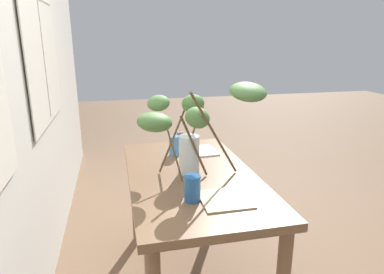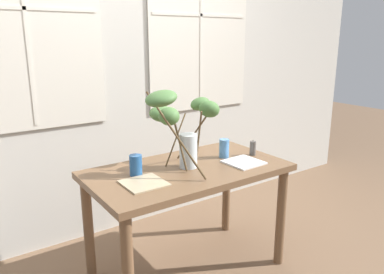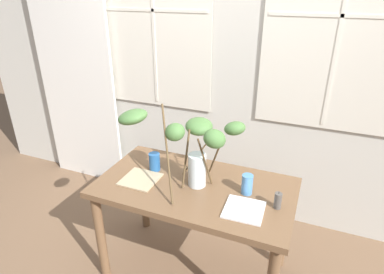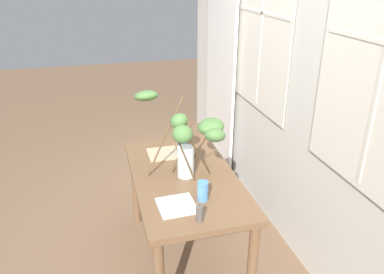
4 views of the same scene
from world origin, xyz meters
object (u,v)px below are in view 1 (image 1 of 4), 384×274
drinking_glass_blue_left (192,188)px  pillar_candle (180,139)px  vase_with_branches (187,123)px  drinking_glass_blue_right (174,146)px  dining_table (191,191)px  plate_square_right (199,151)px  plate_square_left (225,199)px

drinking_glass_blue_left → pillar_candle: (0.88, -0.11, -0.01)m
vase_with_branches → drinking_glass_blue_right: (0.37, 0.01, -0.25)m
dining_table → vase_with_branches: bearing=136.9°
drinking_glass_blue_left → plate_square_right: drinking_glass_blue_left is taller
vase_with_branches → drinking_glass_blue_right: bearing=1.2°
drinking_glass_blue_left → drinking_glass_blue_right: bearing=-2.8°
dining_table → pillar_candle: bearing=-4.1°
plate_square_right → drinking_glass_blue_right: bearing=99.1°
pillar_candle → plate_square_right: bearing=-150.8°
vase_with_branches → pillar_candle: size_ratio=6.48×
pillar_candle → plate_square_left: bearing=-177.2°
vase_with_branches → drinking_glass_blue_left: 0.39m
vase_with_branches → pillar_candle: (0.57, -0.07, -0.26)m
plate_square_right → vase_with_branches: bearing=157.2°
drinking_glass_blue_right → plate_square_right: size_ratio=0.58×
drinking_glass_blue_right → dining_table: bearing=-173.3°
drinking_glass_blue_right → plate_square_left: size_ratio=0.56×
dining_table → drinking_glass_blue_left: bearing=167.8°
vase_with_branches → plate_square_right: 0.53m
vase_with_branches → plate_square_left: bearing=-161.1°
pillar_candle → drinking_glass_blue_left: bearing=172.8°
drinking_glass_blue_left → plate_square_left: size_ratio=0.55×
plate_square_left → pillar_candle: pillar_candle is taller
vase_with_branches → plate_square_left: (-0.33, -0.11, -0.31)m
plate_square_right → pillar_candle: (0.17, 0.10, 0.05)m
plate_square_left → pillar_candle: (0.90, 0.04, 0.05)m
drinking_glass_blue_right → pillar_candle: bearing=-21.0°
vase_with_branches → plate_square_right: (0.40, -0.17, -0.31)m
plate_square_right → dining_table: bearing=159.5°
vase_with_branches → drinking_glass_blue_left: (-0.30, 0.04, -0.25)m
vase_with_branches → plate_square_right: bearing=-22.8°
drinking_glass_blue_left → drinking_glass_blue_right: (0.67, -0.03, 0.00)m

